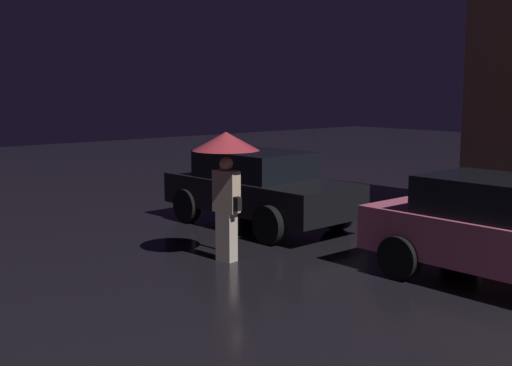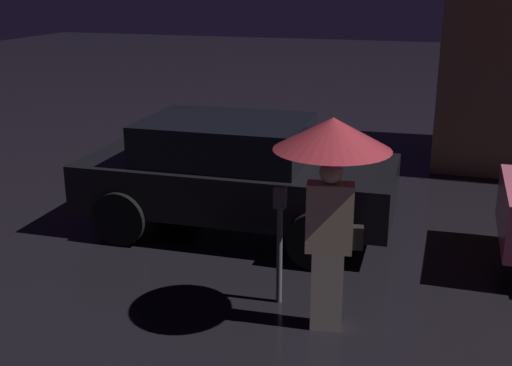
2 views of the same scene
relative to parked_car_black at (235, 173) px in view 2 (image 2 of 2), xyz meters
The scene contains 3 objects.
parked_car_black is the anchor object (origin of this frame).
pedestrian_with_umbrella 2.87m from the parked_car_black, 52.34° to the right, with size 1.07×1.07×2.08m.
parking_meter 2.13m from the parked_car_black, 58.77° to the right, with size 0.12×0.10×1.27m.
Camera 2 is at (-6.06, -6.14, 3.25)m, focal length 45.00 mm.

